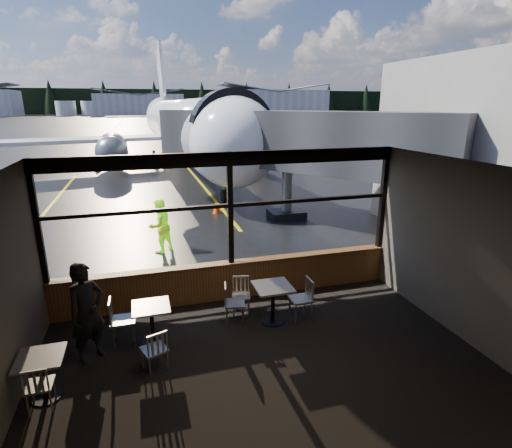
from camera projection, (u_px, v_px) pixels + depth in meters
name	position (u px, v px, depth m)	size (l,w,h in m)	color
ground_plane	(143.00, 120.00, 120.01)	(520.00, 520.00, 0.00)	black
carpet_floor	(271.00, 374.00, 6.89)	(8.00, 6.00, 0.01)	black
ceiling	(273.00, 174.00, 5.89)	(8.00, 6.00, 0.04)	#38332D
wall_right	(475.00, 257.00, 7.46)	(0.04, 6.00, 3.50)	#49433A
wall_back	(376.00, 417.00, 3.63)	(8.00, 0.04, 3.50)	#49433A
window_sill	(232.00, 281.00, 9.52)	(8.00, 0.28, 0.90)	brown
window_header	(229.00, 159.00, 8.69)	(8.00, 0.18, 0.30)	black
mullion_left	(37.00, 224.00, 7.96)	(0.12, 0.12, 2.60)	black
mullion_centre	(230.00, 210.00, 9.02)	(0.12, 0.12, 2.60)	black
mullion_right	(383.00, 199.00, 10.08)	(0.12, 0.12, 2.60)	black
window_transom	(230.00, 205.00, 8.99)	(8.00, 0.10, 0.08)	black
airliner	(183.00, 91.00, 28.39)	(29.68, 35.62, 10.88)	white
jet_bridge	(291.00, 166.00, 15.02)	(8.51, 10.40, 4.54)	#2E2E31
cafe_table_near	(273.00, 304.00, 8.47)	(0.77, 0.77, 0.84)	gray
cafe_table_mid	(152.00, 324.00, 7.77)	(0.70, 0.70, 0.77)	#9E9892
cafe_table_left	(44.00, 377.00, 6.25)	(0.69, 0.69, 0.75)	#9B958E
chair_near_e	(301.00, 299.00, 8.57)	(0.50, 0.50, 0.92)	#BDB7AA
chair_near_w	(235.00, 304.00, 8.43)	(0.49, 0.49, 0.89)	#A9A398
chair_near_n	(241.00, 296.00, 8.82)	(0.46, 0.46, 0.84)	beige
chair_mid_s	(154.00, 350.00, 6.89)	(0.45, 0.45, 0.83)	beige
chair_mid_w	(123.00, 321.00, 7.71)	(0.52, 0.52, 0.95)	beige
chair_left_s	(40.00, 386.00, 6.03)	(0.44, 0.44, 0.81)	beige
passenger	(87.00, 313.00, 7.08)	(0.68, 0.45, 1.88)	black
ground_crew	(160.00, 226.00, 12.46)	(0.82, 0.64, 1.69)	#BFF219
cone_nose	(216.00, 208.00, 17.12)	(0.35, 0.35, 0.48)	#FF5808
cone_wing	(97.00, 168.00, 27.54)	(0.39, 0.39, 0.54)	#FF4C08
terminal_annex	(497.00, 149.00, 13.77)	(5.00, 7.00, 6.00)	gray
hangar_mid	(139.00, 103.00, 178.36)	(38.00, 15.00, 10.00)	silver
hangar_right	(271.00, 101.00, 187.70)	(50.00, 20.00, 12.00)	silver
fuel_tank_a	(66.00, 108.00, 168.14)	(8.00, 8.00, 6.00)	silver
fuel_tank_b	(91.00, 108.00, 170.82)	(8.00, 8.00, 6.00)	silver
fuel_tank_c	(116.00, 108.00, 173.50)	(8.00, 8.00, 6.00)	silver
treeline	(139.00, 101.00, 201.06)	(360.00, 3.00, 12.00)	black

